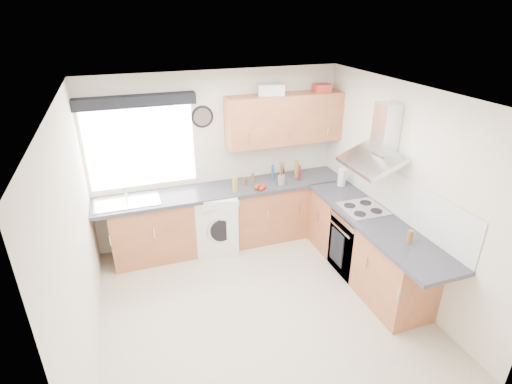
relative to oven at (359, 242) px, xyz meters
name	(u,v)px	position (x,y,z in m)	size (l,w,h in m)	color
ground_plane	(260,307)	(-1.50, -0.30, -0.42)	(3.60, 3.60, 0.00)	beige
ceiling	(261,96)	(-1.50, -0.30, 2.08)	(3.60, 3.60, 0.02)	white
wall_back	(218,159)	(-1.50, 1.50, 0.82)	(3.60, 0.02, 2.50)	silver
wall_front	(350,334)	(-1.50, -2.10, 0.82)	(3.60, 0.02, 2.50)	silver
wall_left	(77,245)	(-3.30, -0.30, 0.82)	(0.02, 3.60, 2.50)	silver
wall_right	(402,191)	(0.30, -0.30, 0.82)	(0.02, 3.60, 2.50)	silver
window	(141,147)	(-2.55, 1.49, 1.12)	(1.40, 0.02, 1.10)	silver
window_blind	(136,101)	(-2.55, 1.40, 1.76)	(1.50, 0.18, 0.14)	black
splashback	(385,187)	(0.29, 0.00, 0.75)	(0.01, 3.00, 0.54)	white
base_cab_back	(219,219)	(-1.60, 1.21, 0.01)	(3.00, 0.58, 0.86)	#985434
base_cab_corner	(317,203)	(0.00, 1.20, 0.01)	(0.60, 0.60, 0.86)	#985434
base_cab_right	(366,247)	(0.01, -0.15, 0.01)	(0.58, 2.10, 0.86)	#985434
worktop_back	(224,190)	(-1.50, 1.20, 0.46)	(3.60, 0.62, 0.05)	#2F2F37
worktop_right	(376,222)	(0.00, -0.30, 0.46)	(0.62, 2.42, 0.05)	#2F2F37
sink	(127,199)	(-2.83, 1.20, 0.52)	(0.84, 0.46, 0.10)	silver
oven	(359,242)	(0.00, 0.00, 0.00)	(0.56, 0.58, 0.85)	black
hob_plate	(363,209)	(0.00, 0.00, 0.49)	(0.52, 0.52, 0.01)	silver
extractor_hood	(378,144)	(0.10, 0.00, 1.34)	(0.52, 0.78, 0.66)	silver
upper_cabinets	(285,119)	(-0.55, 1.32, 1.38)	(1.70, 0.35, 0.70)	#985434
washing_machine	(217,221)	(-1.65, 1.14, 0.02)	(0.61, 0.59, 0.89)	silver
wall_clock	(203,117)	(-1.70, 1.48, 1.46)	(0.31, 0.31, 0.04)	black
casserole	(271,89)	(-0.75, 1.37, 1.80)	(0.35, 0.26, 0.15)	silver
storage_box	(322,88)	(0.01, 1.31, 1.78)	(0.23, 0.19, 0.11)	#C23B2F
utensil_pot	(281,180)	(-0.69, 1.05, 0.56)	(0.10, 0.10, 0.14)	#746A5C
kitchen_roll	(342,177)	(0.12, 0.75, 0.61)	(0.11, 0.11, 0.25)	silver
tomato_cluster	(260,187)	(-1.03, 1.00, 0.52)	(0.15, 0.15, 0.07)	#A1210F
jar_0	(283,171)	(-0.53, 1.36, 0.57)	(0.05, 0.05, 0.16)	olive
jar_1	(299,173)	(-0.38, 1.11, 0.60)	(0.04, 0.04, 0.23)	maroon
jar_2	(245,182)	(-1.20, 1.19, 0.54)	(0.05, 0.05, 0.12)	brown
jar_3	(273,172)	(-0.72, 1.32, 0.59)	(0.04, 0.04, 0.21)	#1C5486
jar_4	(235,184)	(-1.38, 1.06, 0.59)	(0.08, 0.08, 0.21)	olive
jar_5	(253,178)	(-1.05, 1.28, 0.56)	(0.05, 0.05, 0.14)	brown
jar_6	(297,169)	(-0.36, 1.25, 0.61)	(0.07, 0.07, 0.25)	olive
jar_7	(282,173)	(-0.56, 1.33, 0.55)	(0.04, 0.04, 0.12)	black
bottle_0	(410,237)	(0.03, -0.86, 0.56)	(0.06, 0.06, 0.16)	brown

